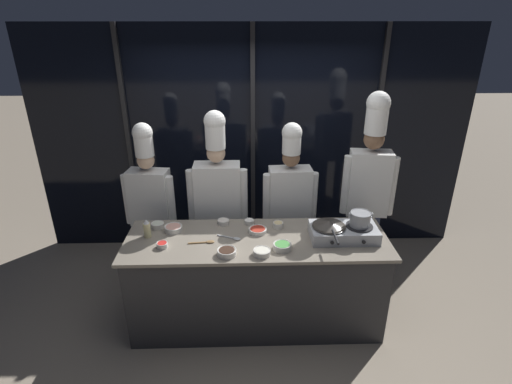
% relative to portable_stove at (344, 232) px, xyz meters
% --- Properties ---
extents(ground_plane, '(24.00, 24.00, 0.00)m').
position_rel_portable_stove_xyz_m(ground_plane, '(-0.78, 0.01, -0.98)').
color(ground_plane, gray).
extents(window_wall_back, '(5.17, 0.09, 2.70)m').
position_rel_portable_stove_xyz_m(window_wall_back, '(-0.78, 1.52, 0.37)').
color(window_wall_back, black).
rests_on(window_wall_back, ground_plane).
extents(demo_counter, '(2.37, 0.76, 0.92)m').
position_rel_portable_stove_xyz_m(demo_counter, '(-0.78, 0.01, -0.52)').
color(demo_counter, '#2D2D30').
rests_on(demo_counter, ground_plane).
extents(portable_stove, '(0.60, 0.34, 0.13)m').
position_rel_portable_stove_xyz_m(portable_stove, '(0.00, 0.00, 0.00)').
color(portable_stove, '#B2B5BA').
rests_on(portable_stove, demo_counter).
extents(frying_pan, '(0.30, 0.52, 0.05)m').
position_rel_portable_stove_xyz_m(frying_pan, '(-0.14, -0.00, 0.09)').
color(frying_pan, '#38332D').
rests_on(frying_pan, portable_stove).
extents(stock_pot, '(0.21, 0.18, 0.13)m').
position_rel_portable_stove_xyz_m(stock_pot, '(0.14, 0.00, 0.13)').
color(stock_pot, '#93969B').
rests_on(stock_pot, portable_stove).
extents(squeeze_bottle_oil, '(0.06, 0.06, 0.18)m').
position_rel_portable_stove_xyz_m(squeeze_bottle_oil, '(-1.77, 0.07, 0.02)').
color(squeeze_bottle_oil, beige).
rests_on(squeeze_bottle_oil, demo_counter).
extents(prep_bowl_scallions, '(0.16, 0.16, 0.05)m').
position_rel_portable_stove_xyz_m(prep_bowl_scallions, '(-0.57, -0.17, -0.03)').
color(prep_bowl_scallions, silver).
rests_on(prep_bowl_scallions, demo_counter).
extents(prep_bowl_shrimp, '(0.17, 0.17, 0.05)m').
position_rel_portable_stove_xyz_m(prep_bowl_shrimp, '(-1.55, 0.18, -0.03)').
color(prep_bowl_shrimp, silver).
rests_on(prep_bowl_shrimp, demo_counter).
extents(prep_bowl_ginger, '(0.10, 0.10, 0.05)m').
position_rel_portable_stove_xyz_m(prep_bowl_ginger, '(-0.57, 0.21, -0.03)').
color(prep_bowl_ginger, silver).
rests_on(prep_bowl_ginger, demo_counter).
extents(prep_bowl_bell_pepper, '(0.10, 0.10, 0.05)m').
position_rel_portable_stove_xyz_m(prep_bowl_bell_pepper, '(-1.60, -0.11, -0.03)').
color(prep_bowl_bell_pepper, silver).
rests_on(prep_bowl_bell_pepper, demo_counter).
extents(prep_bowl_soy_glaze, '(0.16, 0.16, 0.05)m').
position_rel_portable_stove_xyz_m(prep_bowl_soy_glaze, '(-1.04, -0.25, -0.03)').
color(prep_bowl_soy_glaze, silver).
rests_on(prep_bowl_soy_glaze, demo_counter).
extents(prep_bowl_onion, '(0.11, 0.11, 0.04)m').
position_rel_portable_stove_xyz_m(prep_bowl_onion, '(-1.09, 0.30, -0.04)').
color(prep_bowl_onion, silver).
rests_on(prep_bowl_onion, demo_counter).
extents(prep_bowl_bean_sprouts, '(0.12, 0.12, 0.05)m').
position_rel_portable_stove_xyz_m(prep_bowl_bean_sprouts, '(-1.71, 0.24, -0.03)').
color(prep_bowl_bean_sprouts, silver).
rests_on(prep_bowl_bean_sprouts, demo_counter).
extents(prep_bowl_rice, '(0.09, 0.09, 0.04)m').
position_rel_portable_stove_xyz_m(prep_bowl_rice, '(-0.84, 0.29, -0.04)').
color(prep_bowl_rice, silver).
rests_on(prep_bowl_rice, demo_counter).
extents(prep_bowl_chili_flakes, '(0.17, 0.17, 0.04)m').
position_rel_portable_stove_xyz_m(prep_bowl_chili_flakes, '(-0.77, 0.13, -0.04)').
color(prep_bowl_chili_flakes, silver).
rests_on(prep_bowl_chili_flakes, demo_counter).
extents(prep_bowl_garlic, '(0.15, 0.15, 0.05)m').
position_rel_portable_stove_xyz_m(prep_bowl_garlic, '(-0.75, -0.26, -0.03)').
color(prep_bowl_garlic, silver).
rests_on(prep_bowl_garlic, demo_counter).
extents(serving_spoon_slotted, '(0.24, 0.05, 0.02)m').
position_rel_portable_stove_xyz_m(serving_spoon_slotted, '(-1.23, -0.05, -0.05)').
color(serving_spoon_slotted, olive).
rests_on(serving_spoon_slotted, demo_counter).
extents(serving_spoon_solid, '(0.22, 0.11, 0.02)m').
position_rel_portable_stove_xyz_m(serving_spoon_solid, '(-0.99, 0.01, -0.05)').
color(serving_spoon_solid, '#B2B5BA').
rests_on(serving_spoon_solid, demo_counter).
extents(chef_head, '(0.54, 0.26, 1.82)m').
position_rel_portable_stove_xyz_m(chef_head, '(-1.87, 0.69, 0.06)').
color(chef_head, '#2D3856').
rests_on(chef_head, ground_plane).
extents(chef_sous, '(0.61, 0.24, 1.94)m').
position_rel_portable_stove_xyz_m(chef_sous, '(-1.16, 0.64, 0.11)').
color(chef_sous, '#232326').
rests_on(chef_sous, ground_plane).
extents(chef_line, '(0.57, 0.24, 1.81)m').
position_rel_portable_stove_xyz_m(chef_line, '(-0.42, 0.67, 0.05)').
color(chef_line, '#4C4C51').
rests_on(chef_line, ground_plane).
extents(chef_pastry, '(0.54, 0.26, 2.12)m').
position_rel_portable_stove_xyz_m(chef_pastry, '(0.39, 0.64, 0.26)').
color(chef_pastry, '#2D3856').
rests_on(chef_pastry, ground_plane).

